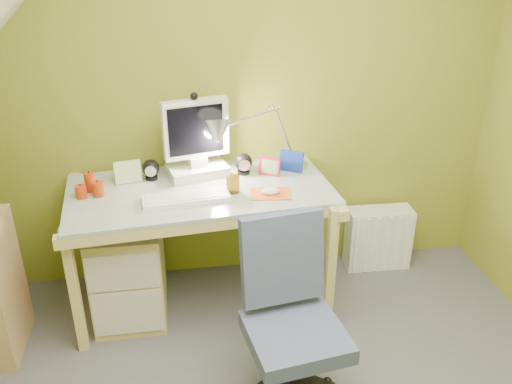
{
  "coord_description": "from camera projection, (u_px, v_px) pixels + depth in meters",
  "views": [
    {
      "loc": [
        -0.39,
        -1.54,
        2.11
      ],
      "look_at": [
        0.0,
        1.0,
        0.85
      ],
      "focal_mm": 38.0,
      "sensor_mm": 36.0,
      "label": 1
    }
  ],
  "objects": [
    {
      "name": "radiator",
      "position": [
        378.0,
        238.0,
        3.67
      ],
      "size": [
        0.43,
        0.18,
        0.43
      ],
      "primitive_type": "cube",
      "rotation": [
        0.0,
        0.0,
        -0.03
      ],
      "color": "silver",
      "rests_on": "floor"
    },
    {
      "name": "desk",
      "position": [
        203.0,
        247.0,
        3.22
      ],
      "size": [
        1.53,
        0.87,
        0.79
      ],
      "primitive_type": null,
      "rotation": [
        0.0,
        0.0,
        0.09
      ],
      "color": "tan",
      "rests_on": "floor"
    },
    {
      "name": "mouse",
      "position": [
        270.0,
        191.0,
        2.97
      ],
      "size": [
        0.12,
        0.09,
        0.04
      ],
      "primitive_type": "ellipsoid",
      "rotation": [
        0.0,
        0.0,
        0.22
      ],
      "color": "white",
      "rests_on": "mousepad"
    },
    {
      "name": "task_chair",
      "position": [
        296.0,
        335.0,
        2.46
      ],
      "size": [
        0.56,
        0.56,
        0.88
      ],
      "primitive_type": null,
      "rotation": [
        0.0,
        0.0,
        0.15
      ],
      "color": "#404B69",
      "rests_on": "floor"
    },
    {
      "name": "speaker_left",
      "position": [
        151.0,
        170.0,
        3.13
      ],
      "size": [
        0.1,
        0.1,
        0.12
      ],
      "primitive_type": null,
      "rotation": [
        0.0,
        0.0,
        -0.02
      ],
      "color": "black",
      "rests_on": "desk"
    },
    {
      "name": "candle_cluster",
      "position": [
        89.0,
        185.0,
        2.95
      ],
      "size": [
        0.16,
        0.14,
        0.11
      ],
      "primitive_type": null,
      "rotation": [
        0.0,
        0.0,
        0.11
      ],
      "color": "#B1350F",
      "rests_on": "desk"
    },
    {
      "name": "photo_frame_blue",
      "position": [
        291.0,
        161.0,
        3.24
      ],
      "size": [
        0.13,
        0.09,
        0.12
      ],
      "primitive_type": "cube",
      "rotation": [
        0.0,
        0.0,
        -0.54
      ],
      "color": "navy",
      "rests_on": "desk"
    },
    {
      "name": "desk_lamp",
      "position": [
        273.0,
        123.0,
        3.14
      ],
      "size": [
        0.58,
        0.29,
        0.6
      ],
      "primitive_type": null,
      "rotation": [
        0.0,
        0.0,
        0.09
      ],
      "color": "#BABABF",
      "rests_on": "desk"
    },
    {
      "name": "monitor",
      "position": [
        196.0,
        131.0,
        3.09
      ],
      "size": [
        0.44,
        0.32,
        0.54
      ],
      "primitive_type": null,
      "rotation": [
        0.0,
        0.0,
        0.24
      ],
      "color": "silver",
      "rests_on": "desk"
    },
    {
      "name": "photo_frame_red",
      "position": [
        269.0,
        166.0,
        3.19
      ],
      "size": [
        0.12,
        0.07,
        0.11
      ],
      "primitive_type": "cube",
      "rotation": [
        0.0,
        0.0,
        -0.47
      ],
      "color": "red",
      "rests_on": "desk"
    },
    {
      "name": "wall_back",
      "position": [
        241.0,
        96.0,
        3.24
      ],
      "size": [
        3.2,
        0.01,
        2.4
      ],
      "primitive_type": "cube",
      "color": "olive",
      "rests_on": "floor"
    },
    {
      "name": "photo_frame_green",
      "position": [
        128.0,
        172.0,
        3.09
      ],
      "size": [
        0.15,
        0.05,
        0.13
      ],
      "primitive_type": "cube",
      "rotation": [
        0.0,
        0.0,
        0.19
      ],
      "color": "beige",
      "rests_on": "desk"
    },
    {
      "name": "amber_tumbler",
      "position": [
        233.0,
        184.0,
        2.98
      ],
      "size": [
        0.08,
        0.08,
        0.1
      ],
      "primitive_type": "cylinder",
      "rotation": [
        0.0,
        0.0,
        -0.11
      ],
      "color": "#936815",
      "rests_on": "desk"
    },
    {
      "name": "speaker_right",
      "position": [
        243.0,
        164.0,
        3.2
      ],
      "size": [
        0.11,
        0.11,
        0.13
      ],
      "primitive_type": null,
      "rotation": [
        0.0,
        0.0,
        0.07
      ],
      "color": "black",
      "rests_on": "desk"
    },
    {
      "name": "keyboard",
      "position": [
        186.0,
        198.0,
        2.91
      ],
      "size": [
        0.48,
        0.2,
        0.02
      ],
      "primitive_type": "cube",
      "rotation": [
        0.0,
        0.0,
        0.11
      ],
      "color": "white",
      "rests_on": "desk"
    },
    {
      "name": "mousepad",
      "position": [
        270.0,
        194.0,
        2.98
      ],
      "size": [
        0.23,
        0.18,
        0.01
      ],
      "primitive_type": "cube",
      "rotation": [
        0.0,
        0.0,
        -0.11
      ],
      "color": "#E05B23",
      "rests_on": "desk"
    }
  ]
}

